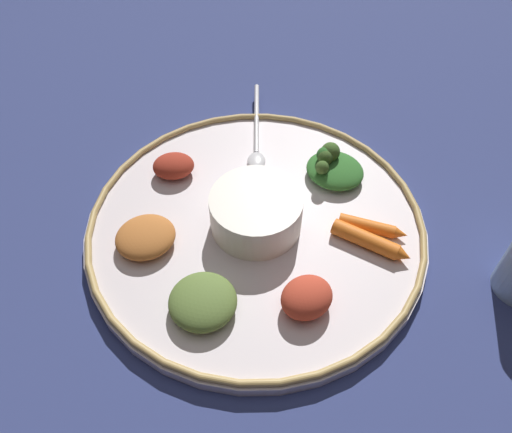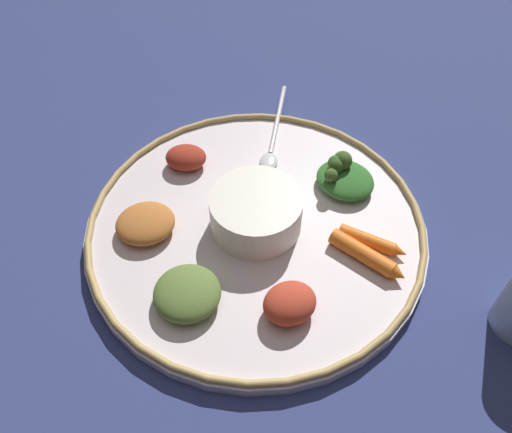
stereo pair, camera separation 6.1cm
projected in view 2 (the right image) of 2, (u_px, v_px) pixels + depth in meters
name	position (u px, v px, depth m)	size (l,w,h in m)	color
ground_plane	(256.00, 232.00, 0.64)	(2.40, 2.40, 0.00)	navy
platter	(256.00, 228.00, 0.63)	(0.41, 0.41, 0.01)	silver
platter_rim	(256.00, 223.00, 0.62)	(0.41, 0.41, 0.01)	tan
center_bowl	(256.00, 211.00, 0.61)	(0.11, 0.11, 0.05)	silver
spoon	(273.00, 140.00, 0.72)	(0.06, 0.18, 0.01)	silver
greens_pile	(343.00, 176.00, 0.66)	(0.09, 0.09, 0.04)	#2D6628
carrot_near_spoon	(367.00, 256.00, 0.58)	(0.10, 0.04, 0.02)	orange
carrot_outer	(372.00, 241.00, 0.60)	(0.08, 0.02, 0.02)	orange
mound_beet	(186.00, 157.00, 0.68)	(0.05, 0.04, 0.03)	maroon
mound_chickpea	(145.00, 223.00, 0.61)	(0.07, 0.07, 0.02)	#B2662D
mound_berbere_red	(290.00, 303.00, 0.54)	(0.06, 0.05, 0.03)	#B73D28
mound_collards	(187.00, 293.00, 0.55)	(0.07, 0.07, 0.03)	#567033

